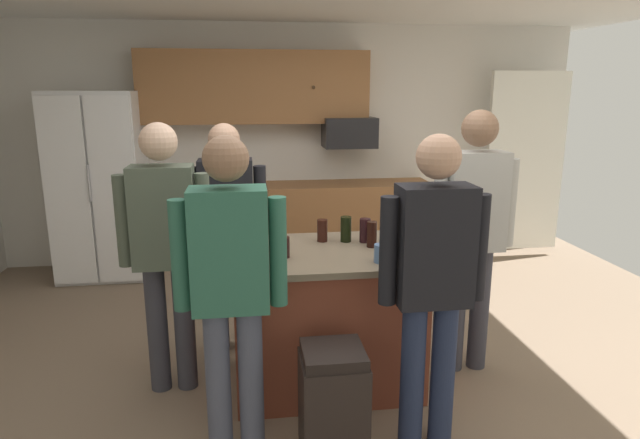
{
  "coord_description": "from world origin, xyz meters",
  "views": [
    {
      "loc": [
        -0.52,
        -3.35,
        1.92
      ],
      "look_at": [
        -0.03,
        0.21,
        1.05
      ],
      "focal_mm": 30.59,
      "sensor_mm": 36.0,
      "label": 1
    }
  ],
  "objects_px": {
    "person_guest_left": "(165,241)",
    "person_guest_right": "(433,274)",
    "mug_ceramic_white": "(382,253)",
    "trash_bin": "(333,402)",
    "microwave_over_range": "(349,132)",
    "glass_stout_tall": "(346,229)",
    "person_guest_by_door": "(473,224)",
    "glass_dark_ale": "(284,247)",
    "person_elder_center": "(231,279)",
    "refrigerator": "(100,186)",
    "glass_pilsner": "(372,234)",
    "glass_short_whisky": "(322,231)",
    "tumbler_amber": "(365,230)",
    "person_host_foreground": "(227,223)",
    "kitchen_island": "(326,317)"
  },
  "relations": [
    {
      "from": "person_guest_left",
      "to": "person_guest_right",
      "type": "relative_size",
      "value": 1.01
    },
    {
      "from": "person_guest_right",
      "to": "glass_stout_tall",
      "type": "distance_m",
      "value": 0.94
    },
    {
      "from": "tumbler_amber",
      "to": "microwave_over_range",
      "type": "bearing_deg",
      "value": 81.76
    },
    {
      "from": "person_elder_center",
      "to": "glass_stout_tall",
      "type": "relative_size",
      "value": 10.06
    },
    {
      "from": "glass_short_whisky",
      "to": "kitchen_island",
      "type": "bearing_deg",
      "value": -90.87
    },
    {
      "from": "tumbler_amber",
      "to": "glass_short_whisky",
      "type": "xyz_separation_m",
      "value": [
        -0.28,
        0.06,
        -0.01
      ]
    },
    {
      "from": "person_elder_center",
      "to": "glass_stout_tall",
      "type": "bearing_deg",
      "value": 0.38
    },
    {
      "from": "person_elder_center",
      "to": "person_guest_by_door",
      "type": "xyz_separation_m",
      "value": [
        1.58,
        0.72,
        0.06
      ]
    },
    {
      "from": "microwave_over_range",
      "to": "person_elder_center",
      "type": "relative_size",
      "value": 0.33
    },
    {
      "from": "kitchen_island",
      "to": "glass_dark_ale",
      "type": "relative_size",
      "value": 10.38
    },
    {
      "from": "refrigerator",
      "to": "person_host_foreground",
      "type": "bearing_deg",
      "value": -54.34
    },
    {
      "from": "trash_bin",
      "to": "microwave_over_range",
      "type": "bearing_deg",
      "value": 77.99
    },
    {
      "from": "refrigerator",
      "to": "kitchen_island",
      "type": "bearing_deg",
      "value": -51.48
    },
    {
      "from": "person_guest_right",
      "to": "glass_pilsner",
      "type": "distance_m",
      "value": 0.76
    },
    {
      "from": "person_elder_center",
      "to": "glass_pilsner",
      "type": "distance_m",
      "value": 1.11
    },
    {
      "from": "person_elder_center",
      "to": "glass_pilsner",
      "type": "height_order",
      "value": "person_elder_center"
    },
    {
      "from": "person_host_foreground",
      "to": "glass_short_whisky",
      "type": "xyz_separation_m",
      "value": [
        0.64,
        -0.4,
        0.02
      ]
    },
    {
      "from": "person_host_foreground",
      "to": "person_elder_center",
      "type": "bearing_deg",
      "value": -43.64
    },
    {
      "from": "kitchen_island",
      "to": "tumbler_amber",
      "type": "xyz_separation_m",
      "value": [
        0.28,
        0.16,
        0.53
      ]
    },
    {
      "from": "kitchen_island",
      "to": "glass_stout_tall",
      "type": "distance_m",
      "value": 0.59
    },
    {
      "from": "kitchen_island",
      "to": "tumbler_amber",
      "type": "height_order",
      "value": "tumbler_amber"
    },
    {
      "from": "refrigerator",
      "to": "person_guest_left",
      "type": "relative_size",
      "value": 1.1
    },
    {
      "from": "person_elder_center",
      "to": "microwave_over_range",
      "type": "bearing_deg",
      "value": 21.55
    },
    {
      "from": "person_guest_right",
      "to": "trash_bin",
      "type": "distance_m",
      "value": 0.86
    },
    {
      "from": "tumbler_amber",
      "to": "glass_dark_ale",
      "type": "height_order",
      "value": "tumbler_amber"
    },
    {
      "from": "mug_ceramic_white",
      "to": "trash_bin",
      "type": "relative_size",
      "value": 0.22
    },
    {
      "from": "person_elder_center",
      "to": "person_guest_by_door",
      "type": "height_order",
      "value": "person_guest_by_door"
    },
    {
      "from": "refrigerator",
      "to": "tumbler_amber",
      "type": "height_order",
      "value": "refrigerator"
    },
    {
      "from": "microwave_over_range",
      "to": "person_guest_by_door",
      "type": "height_order",
      "value": "person_guest_by_door"
    },
    {
      "from": "person_guest_right",
      "to": "glass_stout_tall",
      "type": "relative_size",
      "value": 10.06
    },
    {
      "from": "mug_ceramic_white",
      "to": "glass_dark_ale",
      "type": "relative_size",
      "value": 1.07
    },
    {
      "from": "person_guest_right",
      "to": "glass_dark_ale",
      "type": "distance_m",
      "value": 0.94
    },
    {
      "from": "kitchen_island",
      "to": "person_guest_by_door",
      "type": "height_order",
      "value": "person_guest_by_door"
    },
    {
      "from": "person_guest_right",
      "to": "person_elder_center",
      "type": "bearing_deg",
      "value": 54.07
    },
    {
      "from": "microwave_over_range",
      "to": "glass_stout_tall",
      "type": "relative_size",
      "value": 3.3
    },
    {
      "from": "person_guest_right",
      "to": "glass_pilsner",
      "type": "xyz_separation_m",
      "value": [
        -0.15,
        0.74,
        0.02
      ]
    },
    {
      "from": "glass_dark_ale",
      "to": "kitchen_island",
      "type": "bearing_deg",
      "value": 20.91
    },
    {
      "from": "refrigerator",
      "to": "glass_dark_ale",
      "type": "height_order",
      "value": "refrigerator"
    },
    {
      "from": "kitchen_island",
      "to": "person_host_foreground",
      "type": "relative_size",
      "value": 0.77
    },
    {
      "from": "glass_stout_tall",
      "to": "microwave_over_range",
      "type": "bearing_deg",
      "value": 78.81
    },
    {
      "from": "kitchen_island",
      "to": "person_elder_center",
      "type": "relative_size",
      "value": 0.76
    },
    {
      "from": "person_guest_by_door",
      "to": "glass_dark_ale",
      "type": "bearing_deg",
      "value": 3.8
    },
    {
      "from": "refrigerator",
      "to": "glass_stout_tall",
      "type": "relative_size",
      "value": 11.16
    },
    {
      "from": "refrigerator",
      "to": "kitchen_island",
      "type": "distance_m",
      "value": 3.19
    },
    {
      "from": "person_guest_by_door",
      "to": "glass_dark_ale",
      "type": "distance_m",
      "value": 1.29
    },
    {
      "from": "person_elder_center",
      "to": "person_guest_left",
      "type": "height_order",
      "value": "person_guest_left"
    },
    {
      "from": "refrigerator",
      "to": "glass_pilsner",
      "type": "distance_m",
      "value": 3.33
    },
    {
      "from": "mug_ceramic_white",
      "to": "trash_bin",
      "type": "distance_m",
      "value": 0.88
    },
    {
      "from": "glass_short_whisky",
      "to": "trash_bin",
      "type": "xyz_separation_m",
      "value": [
        -0.07,
        -0.93,
        -0.69
      ]
    },
    {
      "from": "refrigerator",
      "to": "glass_dark_ale",
      "type": "distance_m",
      "value": 3.08
    }
  ]
}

